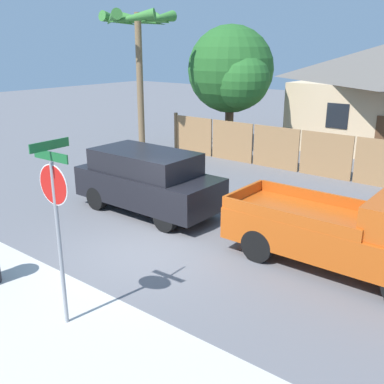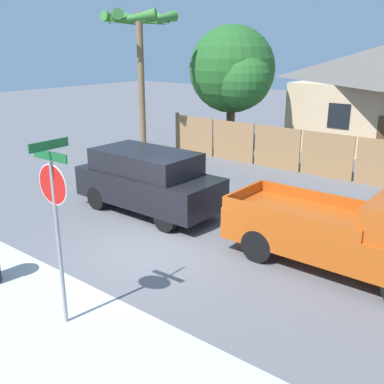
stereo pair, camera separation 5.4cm
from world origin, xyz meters
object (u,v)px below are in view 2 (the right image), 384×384
Objects in this scene: palm_tree at (140,32)px; oak_tree at (234,72)px; stop_sign at (55,205)px; orange_pickup at (352,235)px; red_suv at (148,180)px.

oak_tree is at bearing 56.24° from palm_tree.
orange_pickup is at bearing 54.73° from stop_sign.
orange_pickup is at bearing -23.58° from palm_tree.
oak_tree is 1.27× the size of red_suv.
palm_tree is at bearing 125.87° from stop_sign.
palm_tree is 13.01m from stop_sign.
oak_tree is 1.71× the size of stop_sign.
stop_sign is (-3.32, -5.10, 1.38)m from orange_pickup.
orange_pickup is at bearing -0.02° from red_suv.
oak_tree is at bearing 136.06° from orange_pickup.
orange_pickup is (11.12, -4.85, -4.44)m from palm_tree.
stop_sign is (5.42, -13.51, -1.41)m from oak_tree.
red_suv is (2.61, -8.41, -2.67)m from oak_tree.
stop_sign is at bearing -61.11° from red_suv.
orange_pickup is (6.13, 0.00, -0.11)m from red_suv.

